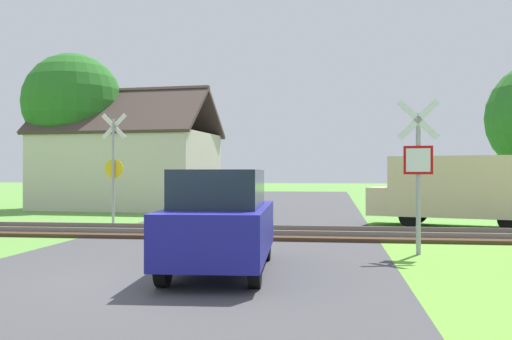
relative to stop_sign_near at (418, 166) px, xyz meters
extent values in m
plane|color=#5B933D|center=(-4.51, -3.40, -1.86)|extent=(160.00, 160.00, 0.00)
cube|color=#424244|center=(-4.51, -1.40, -1.86)|extent=(7.77, 80.00, 0.01)
cube|color=#422D1E|center=(-4.51, 3.17, -1.81)|extent=(60.00, 2.60, 0.10)
cube|color=slate|center=(-4.51, 3.89, -1.70)|extent=(60.00, 0.08, 0.12)
cube|color=slate|center=(-4.51, 2.45, -1.70)|extent=(60.00, 0.08, 0.12)
cylinder|color=#9E9EA5|center=(0.01, 0.03, -0.36)|extent=(0.10, 0.10, 2.99)
cube|color=red|center=(-0.01, -0.04, 0.13)|extent=(0.60, 0.13, 0.60)
cube|color=white|center=(-0.01, -0.06, 0.13)|extent=(0.49, 0.10, 0.49)
cube|color=white|center=(-0.01, -0.04, 0.98)|extent=(0.87, 0.18, 0.88)
cube|color=white|center=(-0.01, -0.04, 0.98)|extent=(0.87, 0.18, 0.88)
cylinder|color=#9E9EA5|center=(-9.07, 5.90, -0.10)|extent=(0.09, 0.09, 3.52)
cube|color=white|center=(-9.07, 5.96, 1.41)|extent=(0.88, 0.04, 0.88)
cube|color=white|center=(-9.07, 5.96, 1.41)|extent=(0.88, 0.04, 0.88)
cylinder|color=yellow|center=(-9.07, 5.96, 0.00)|extent=(0.64, 0.04, 0.64)
cube|color=beige|center=(-11.51, 13.80, -0.07)|extent=(8.14, 5.86, 3.57)
cube|color=#473833|center=(-11.62, 12.50, 2.72)|extent=(8.33, 3.66, 2.35)
cube|color=#473833|center=(-11.40, 15.10, 2.72)|extent=(8.33, 3.66, 2.35)
cube|color=brown|center=(-9.40, 13.61, 2.90)|extent=(0.54, 0.54, 1.10)
cylinder|color=#513823|center=(-14.14, 13.46, -0.21)|extent=(0.38, 0.38, 3.30)
sphere|color=#286B23|center=(-14.14, 13.46, 3.20)|extent=(4.69, 4.69, 4.69)
cube|color=beige|center=(2.19, 6.39, -0.57)|extent=(4.56, 2.99, 1.90)
cube|color=beige|center=(-0.16, 7.07, -1.07)|extent=(1.17, 1.93, 0.90)
cube|color=#19232D|center=(0.19, 6.97, -0.24)|extent=(0.48, 1.56, 0.85)
cube|color=navy|center=(2.46, 7.31, -0.90)|extent=(3.64, 1.05, 0.16)
cylinder|color=black|center=(1.04, 7.54, -1.52)|extent=(0.70, 0.36, 0.68)
cylinder|color=black|center=(0.61, 6.04, -1.52)|extent=(0.70, 0.36, 0.68)
cylinder|color=black|center=(3.78, 6.75, -1.52)|extent=(0.70, 0.36, 0.68)
cylinder|color=black|center=(3.35, 5.25, -1.52)|extent=(0.70, 0.36, 0.68)
cube|color=navy|center=(-3.71, -2.54, -1.14)|extent=(1.88, 4.09, 0.84)
cube|color=#19232D|center=(-3.70, -2.74, -0.40)|extent=(1.52, 2.28, 0.64)
cylinder|color=black|center=(-3.09, -1.14, -1.56)|extent=(0.22, 0.61, 0.60)
cylinder|color=black|center=(-4.49, -1.23, -1.56)|extent=(0.22, 0.61, 0.60)
cylinder|color=black|center=(-2.93, -3.86, -1.56)|extent=(0.22, 0.61, 0.60)
cylinder|color=black|center=(-4.33, -3.94, -1.56)|extent=(0.22, 0.61, 0.60)
camera|label=1|loc=(-1.76, -12.31, -0.12)|focal=40.00mm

